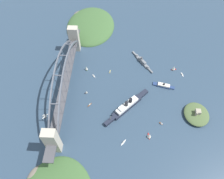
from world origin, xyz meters
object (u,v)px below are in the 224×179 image
at_px(small_boat_7, 149,136).
at_px(harbor_arch_bridge, 65,81).
at_px(small_boat_9, 86,92).
at_px(small_boat_8, 162,123).
at_px(harbor_ferry_steamer, 164,85).
at_px(small_boat_3, 182,74).
at_px(small_boat_2, 94,76).
at_px(small_boat_4, 90,105).
at_px(small_boat_6, 110,72).
at_px(small_boat_0, 174,68).
at_px(seaplane_taxiing_near_bridge, 45,116).
at_px(small_boat_5, 124,142).
at_px(small_boat_1, 86,68).
at_px(fort_island_mid_harbor, 196,114).
at_px(ocean_liner, 127,106).
at_px(naval_cruiser, 142,61).

bearing_deg(small_boat_7, harbor_arch_bridge, -120.63).
bearing_deg(small_boat_9, small_boat_8, 66.29).
relative_size(harbor_ferry_steamer, small_boat_3, 3.81).
height_order(small_boat_2, small_boat_4, small_boat_2).
relative_size(small_boat_3, small_boat_6, 1.38).
bearing_deg(small_boat_7, small_boat_8, 137.82).
xyz_separation_m(small_boat_0, small_boat_8, (118.81, -34.58, -2.24)).
bearing_deg(seaplane_taxiing_near_bridge, small_boat_4, 110.43).
bearing_deg(small_boat_2, small_boat_7, 39.19).
height_order(small_boat_5, small_boat_7, small_boat_7).
bearing_deg(seaplane_taxiing_near_bridge, small_boat_1, 151.77).
height_order(small_boat_2, small_boat_6, small_boat_6).
xyz_separation_m(seaplane_taxiing_near_bridge, small_boat_6, (-103.86, 103.38, -1.28)).
relative_size(fort_island_mid_harbor, small_boat_2, 5.90).
height_order(harbor_ferry_steamer, seaplane_taxiing_near_bridge, harbor_ferry_steamer).
bearing_deg(small_boat_8, small_boat_1, -129.71).
bearing_deg(small_boat_7, small_boat_1, -140.10).
height_order(small_boat_6, small_boat_8, small_boat_8).
bearing_deg(harbor_arch_bridge, fort_island_mid_harbor, 79.25).
xyz_separation_m(ocean_liner, small_boat_6, (-79.93, -32.95, -4.54)).
bearing_deg(small_boat_2, small_boat_1, -135.07).
xyz_separation_m(fort_island_mid_harbor, small_boat_2, (-78.14, -178.44, -3.78)).
xyz_separation_m(small_boat_2, small_boat_3, (-10.68, 169.21, -0.12)).
height_order(small_boat_3, small_boat_9, small_boat_9).
height_order(small_boat_0, small_boat_6, small_boat_0).
height_order(small_boat_0, small_boat_2, small_boat_0).
bearing_deg(harbor_arch_bridge, small_boat_0, 106.43).
bearing_deg(small_boat_9, ocean_liner, 69.05).
bearing_deg(small_boat_6, small_boat_3, 89.34).
height_order(harbor_arch_bridge, small_boat_9, harbor_arch_bridge).
relative_size(small_boat_3, small_boat_7, 0.95).
bearing_deg(small_boat_3, small_boat_8, -25.06).
relative_size(small_boat_8, small_boat_9, 1.00).
xyz_separation_m(small_boat_2, small_boat_6, (-12.28, 30.32, 0.03)).
bearing_deg(small_boat_5, naval_cruiser, 168.26).
height_order(fort_island_mid_harbor, small_boat_1, fort_island_mid_harbor).
height_order(seaplane_taxiing_near_bridge, small_boat_9, small_boat_9).
height_order(small_boat_1, small_boat_5, small_boat_1).
distance_m(harbor_ferry_steamer, small_boat_7, 106.59).
relative_size(fort_island_mid_harbor, small_boat_7, 4.18).
xyz_separation_m(ocean_liner, fort_island_mid_harbor, (10.50, 115.17, -0.79)).
relative_size(harbor_ferry_steamer, small_boat_0, 3.55).
distance_m(naval_cruiser, small_boat_0, 62.88).
relative_size(small_boat_4, small_boat_8, 1.24).
xyz_separation_m(ocean_liner, small_boat_7, (52.30, 34.50, -0.45)).
bearing_deg(seaplane_taxiing_near_bridge, harbor_arch_bridge, 152.62).
height_order(small_boat_0, small_boat_5, small_boat_0).
distance_m(small_boat_4, small_boat_7, 113.45).
relative_size(harbor_ferry_steamer, small_boat_7, 3.63).
bearing_deg(naval_cruiser, small_boat_9, -52.20).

